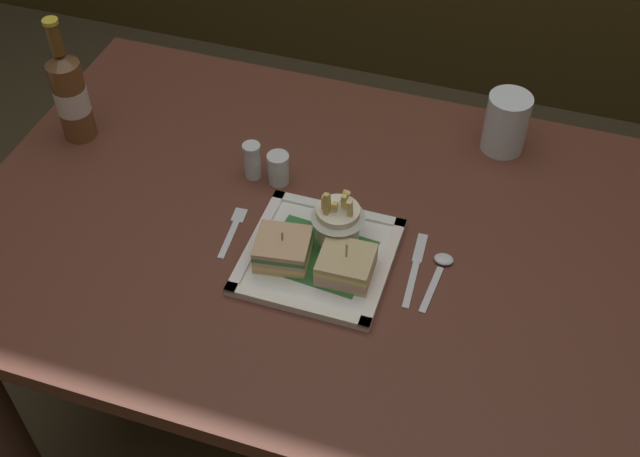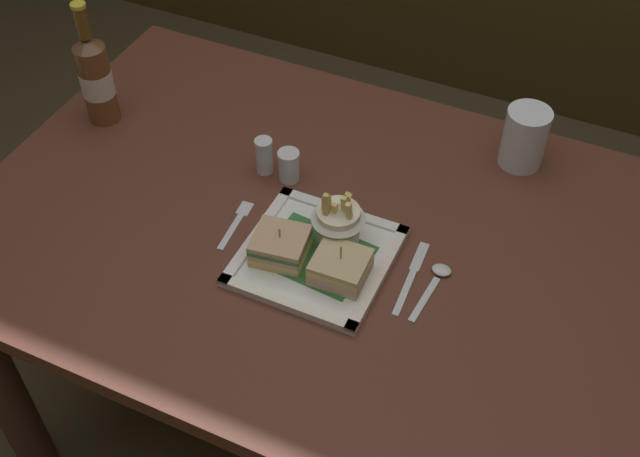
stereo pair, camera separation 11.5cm
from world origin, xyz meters
The scene contains 13 objects.
ground_plane centered at (0.00, 0.00, 0.00)m, with size 6.00×6.00×0.00m, color #4B402B.
dining_table centered at (0.00, 0.00, 0.59)m, with size 1.34×0.90×0.72m.
square_plate centered at (0.02, -0.07, 0.73)m, with size 0.26×0.26×0.02m.
sandwich_half_left centered at (-0.04, -0.10, 0.76)m, with size 0.11×0.10×0.07m.
sandwich_half_right centered at (0.08, -0.10, 0.76)m, with size 0.10×0.09×0.08m.
fries_cup centered at (0.04, -0.02, 0.79)m, with size 0.10×0.10×0.12m.
beer_bottle centered at (-0.56, 0.10, 0.83)m, with size 0.07×0.07×0.27m.
water_glass centered at (0.28, 0.34, 0.78)m, with size 0.09×0.09×0.13m.
fork centered at (-0.15, -0.05, 0.73)m, with size 0.03×0.13×0.00m.
knife centered at (0.19, -0.04, 0.73)m, with size 0.02×0.18×0.00m.
spoon centered at (0.23, -0.03, 0.73)m, with size 0.03×0.14×0.01m.
salt_shaker centered at (-0.17, 0.10, 0.76)m, with size 0.04×0.04×0.08m.
pepper_shaker centered at (-0.12, 0.10, 0.75)m, with size 0.04×0.04×0.07m.
Camera 2 is at (0.42, -0.92, 1.79)m, focal length 44.61 mm.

